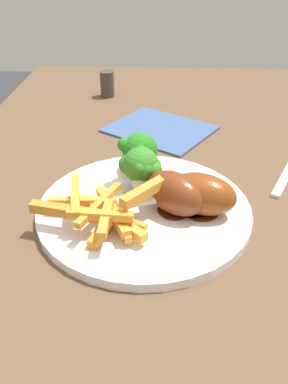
{
  "coord_description": "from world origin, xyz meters",
  "views": [
    {
      "loc": [
        0.46,
        -0.01,
        1.01
      ],
      "look_at": [
        0.06,
        -0.03,
        0.75
      ],
      "focal_mm": 36.5,
      "sensor_mm": 36.0,
      "label": 1
    }
  ],
  "objects_px": {
    "dining_table": "(163,246)",
    "chicken_drumstick_near": "(199,194)",
    "dinner_plate": "(144,209)",
    "broccoli_floret_middle": "(141,167)",
    "pepper_shaker": "(107,84)",
    "chicken_drumstick_extra": "(172,192)",
    "chicken_drumstick_far": "(188,193)",
    "carrot_fries_pile": "(105,209)",
    "broccoli_floret_front": "(140,151)"
  },
  "relations": [
    {
      "from": "chicken_drumstick_extra",
      "to": "dinner_plate",
      "type": "bearing_deg",
      "value": -101.35
    },
    {
      "from": "chicken_drumstick_near",
      "to": "pepper_shaker",
      "type": "xyz_separation_m",
      "value": [
        -0.44,
        -0.16,
        -0.01
      ]
    },
    {
      "from": "chicken_drumstick_extra",
      "to": "carrot_fries_pile",
      "type": "bearing_deg",
      "value": -67.01
    },
    {
      "from": "dinner_plate",
      "to": "pepper_shaker",
      "type": "relative_size",
      "value": 4.9
    },
    {
      "from": "carrot_fries_pile",
      "to": "pepper_shaker",
      "type": "bearing_deg",
      "value": -173.41
    },
    {
      "from": "broccoli_floret_front",
      "to": "dining_table",
      "type": "bearing_deg",
      "value": 101.17
    },
    {
      "from": "carrot_fries_pile",
      "to": "chicken_drumstick_far",
      "type": "relative_size",
      "value": 1.21
    },
    {
      "from": "broccoli_floret_middle",
      "to": "chicken_drumstick_near",
      "type": "height_order",
      "value": "broccoli_floret_middle"
    },
    {
      "from": "dinner_plate",
      "to": "dining_table",
      "type": "bearing_deg",
      "value": 157.11
    },
    {
      "from": "broccoli_floret_middle",
      "to": "broccoli_floret_front",
      "type": "bearing_deg",
      "value": -173.28
    },
    {
      "from": "chicken_drumstick_near",
      "to": "carrot_fries_pile",
      "type": "bearing_deg",
      "value": -74.36
    },
    {
      "from": "dining_table",
      "to": "chicken_drumstick_near",
      "type": "distance_m",
      "value": 0.17
    },
    {
      "from": "chicken_drumstick_near",
      "to": "chicken_drumstick_far",
      "type": "distance_m",
      "value": 0.01
    },
    {
      "from": "carrot_fries_pile",
      "to": "chicken_drumstick_near",
      "type": "relative_size",
      "value": 1.27
    },
    {
      "from": "broccoli_floret_middle",
      "to": "chicken_drumstick_far",
      "type": "relative_size",
      "value": 0.46
    },
    {
      "from": "carrot_fries_pile",
      "to": "chicken_drumstick_near",
      "type": "height_order",
      "value": "chicken_drumstick_near"
    },
    {
      "from": "dinner_plate",
      "to": "carrot_fries_pile",
      "type": "bearing_deg",
      "value": -47.65
    },
    {
      "from": "dinner_plate",
      "to": "chicken_drumstick_near",
      "type": "xyz_separation_m",
      "value": [
        0.01,
        0.07,
        0.03
      ]
    },
    {
      "from": "dinner_plate",
      "to": "chicken_drumstick_far",
      "type": "bearing_deg",
      "value": 88.87
    },
    {
      "from": "broccoli_floret_front",
      "to": "dinner_plate",
      "type": "bearing_deg",
      "value": 8.13
    },
    {
      "from": "carrot_fries_pile",
      "to": "chicken_drumstick_far",
      "type": "distance_m",
      "value": 0.1
    },
    {
      "from": "dining_table",
      "to": "dinner_plate",
      "type": "relative_size",
      "value": 4.48
    },
    {
      "from": "broccoli_floret_front",
      "to": "chicken_drumstick_extra",
      "type": "height_order",
      "value": "broccoli_floret_front"
    },
    {
      "from": "dining_table",
      "to": "chicken_drumstick_far",
      "type": "bearing_deg",
      "value": 22.23
    },
    {
      "from": "dining_table",
      "to": "broccoli_floret_middle",
      "type": "height_order",
      "value": "broccoli_floret_middle"
    },
    {
      "from": "pepper_shaker",
      "to": "chicken_drumstick_near",
      "type": "bearing_deg",
      "value": 20.39
    },
    {
      "from": "broccoli_floret_middle",
      "to": "chicken_drumstick_extra",
      "type": "relative_size",
      "value": 0.53
    },
    {
      "from": "broccoli_floret_middle",
      "to": "pepper_shaker",
      "type": "relative_size",
      "value": 1.18
    },
    {
      "from": "broccoli_floret_front",
      "to": "chicken_drumstick_far",
      "type": "relative_size",
      "value": 0.52
    },
    {
      "from": "dining_table",
      "to": "broccoli_floret_front",
      "type": "distance_m",
      "value": 0.17
    },
    {
      "from": "dinner_plate",
      "to": "chicken_drumstick_far",
      "type": "relative_size",
      "value": 1.93
    },
    {
      "from": "pepper_shaker",
      "to": "dinner_plate",
      "type": "bearing_deg",
      "value": 12.72
    },
    {
      "from": "dinner_plate",
      "to": "broccoli_floret_middle",
      "type": "bearing_deg",
      "value": -170.45
    },
    {
      "from": "dining_table",
      "to": "chicken_drumstick_extra",
      "type": "relative_size",
      "value": 9.83
    },
    {
      "from": "broccoli_floret_middle",
      "to": "carrot_fries_pile",
      "type": "xyz_separation_m",
      "value": [
        0.07,
        -0.04,
        -0.02
      ]
    },
    {
      "from": "dining_table",
      "to": "chicken_drumstick_near",
      "type": "relative_size",
      "value": 9.02
    },
    {
      "from": "broccoli_floret_middle",
      "to": "chicken_drumstick_far",
      "type": "xyz_separation_m",
      "value": [
        0.03,
        0.06,
        -0.02
      ]
    },
    {
      "from": "dinner_plate",
      "to": "broccoli_floret_middle",
      "type": "xyz_separation_m",
      "value": [
        -0.03,
        -0.0,
        0.05
      ]
    },
    {
      "from": "dinner_plate",
      "to": "broccoli_floret_front",
      "type": "distance_m",
      "value": 0.08
    },
    {
      "from": "dining_table",
      "to": "chicken_drumstick_far",
      "type": "xyz_separation_m",
      "value": [
        0.07,
        0.03,
        0.14
      ]
    },
    {
      "from": "broccoli_floret_front",
      "to": "broccoli_floret_middle",
      "type": "bearing_deg",
      "value": 6.72
    },
    {
      "from": "carrot_fries_pile",
      "to": "dining_table",
      "type": "bearing_deg",
      "value": 145.93
    },
    {
      "from": "dining_table",
      "to": "chicken_drumstick_extra",
      "type": "xyz_separation_m",
      "value": [
        0.07,
        0.01,
        0.15
      ]
    },
    {
      "from": "chicken_drumstick_near",
      "to": "pepper_shaker",
      "type": "height_order",
      "value": "chicken_drumstick_near"
    },
    {
      "from": "broccoli_floret_middle",
      "to": "chicken_drumstick_far",
      "type": "height_order",
      "value": "broccoli_floret_middle"
    },
    {
      "from": "chicken_drumstick_extra",
      "to": "pepper_shaker",
      "type": "xyz_separation_m",
      "value": [
        -0.43,
        -0.13,
        -0.01
      ]
    },
    {
      "from": "chicken_drumstick_extra",
      "to": "pepper_shaker",
      "type": "relative_size",
      "value": 2.23
    },
    {
      "from": "dinner_plate",
      "to": "chicken_drumstick_far",
      "type": "height_order",
      "value": "chicken_drumstick_far"
    },
    {
      "from": "chicken_drumstick_far",
      "to": "chicken_drumstick_extra",
      "type": "distance_m",
      "value": 0.02
    },
    {
      "from": "dinner_plate",
      "to": "chicken_drumstick_near",
      "type": "relative_size",
      "value": 2.02
    }
  ]
}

